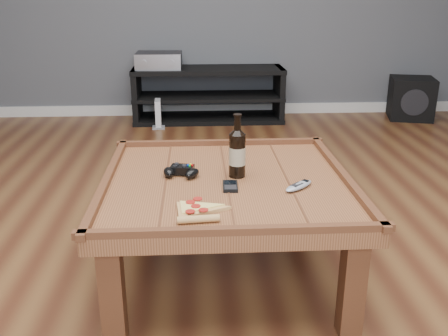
{
  "coord_description": "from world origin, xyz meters",
  "views": [
    {
      "loc": [
        -0.12,
        -1.91,
        1.19
      ],
      "look_at": [
        -0.01,
        -0.05,
        0.52
      ],
      "focal_mm": 40.0,
      "sensor_mm": 36.0,
      "label": 1
    }
  ],
  "objects": [
    {
      "name": "smartphone",
      "position": [
        0.01,
        -0.09,
        0.46
      ],
      "size": [
        0.06,
        0.11,
        0.01
      ],
      "rotation": [
        0.0,
        0.0,
        -0.04
      ],
      "color": "black",
      "rests_on": "coffee_table"
    },
    {
      "name": "media_console",
      "position": [
        0.0,
        2.75,
        0.25
      ],
      "size": [
        1.4,
        0.45,
        0.5
      ],
      "color": "black",
      "rests_on": "ground"
    },
    {
      "name": "beer_bottle",
      "position": [
        0.05,
        0.04,
        0.56
      ],
      "size": [
        0.07,
        0.07,
        0.27
      ],
      "color": "black",
      "rests_on": "coffee_table"
    },
    {
      "name": "game_console",
      "position": [
        -0.46,
        2.53,
        0.11
      ],
      "size": [
        0.12,
        0.2,
        0.25
      ],
      "rotation": [
        0.0,
        0.0,
        0.05
      ],
      "color": "gray",
      "rests_on": "ground"
    },
    {
      "name": "subwoofer",
      "position": [
        1.95,
        2.72,
        0.2
      ],
      "size": [
        0.47,
        0.47,
        0.39
      ],
      "rotation": [
        0.0,
        0.0,
        -0.24
      ],
      "color": "black",
      "rests_on": "ground"
    },
    {
      "name": "ground",
      "position": [
        0.0,
        0.0,
        0.0
      ],
      "size": [
        6.0,
        6.0,
        0.0
      ],
      "primitive_type": "plane",
      "color": "#432213",
      "rests_on": "ground"
    },
    {
      "name": "av_receiver",
      "position": [
        -0.45,
        2.74,
        0.57
      ],
      "size": [
        0.41,
        0.35,
        0.14
      ],
      "rotation": [
        0.0,
        0.0,
        -0.02
      ],
      "color": "black",
      "rests_on": "media_console"
    },
    {
      "name": "coffee_table",
      "position": [
        0.0,
        0.0,
        0.39
      ],
      "size": [
        1.03,
        1.03,
        0.48
      ],
      "color": "#5B321A",
      "rests_on": "ground"
    },
    {
      "name": "game_controller",
      "position": [
        -0.19,
        0.05,
        0.47
      ],
      "size": [
        0.17,
        0.13,
        0.05
      ],
      "rotation": [
        0.0,
        0.0,
        -0.21
      ],
      "color": "black",
      "rests_on": "coffee_table"
    },
    {
      "name": "remote_control",
      "position": [
        0.28,
        -0.11,
        0.46
      ],
      "size": [
        0.15,
        0.14,
        0.02
      ],
      "rotation": [
        0.0,
        0.0,
        -0.83
      ],
      "color": "gray",
      "rests_on": "coffee_table"
    },
    {
      "name": "pizza_slice",
      "position": [
        -0.13,
        -0.32,
        0.46
      ],
      "size": [
        0.18,
        0.27,
        0.03
      ],
      "rotation": [
        0.0,
        0.0,
        0.09
      ],
      "color": "tan",
      "rests_on": "coffee_table"
    },
    {
      "name": "baseboard",
      "position": [
        0.0,
        2.99,
        0.05
      ],
      "size": [
        5.0,
        0.02,
        0.1
      ],
      "primitive_type": "cube",
      "color": "silver",
      "rests_on": "ground"
    }
  ]
}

